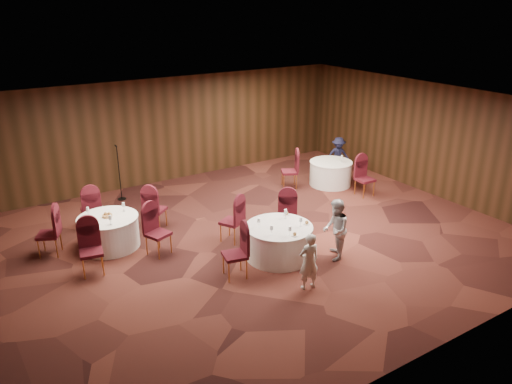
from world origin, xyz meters
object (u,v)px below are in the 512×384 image
table_main (279,241)px  table_right (331,173)px  mic_stand (120,184)px  woman_a (309,261)px  table_left (109,232)px  woman_b (336,230)px  man_c (338,156)px

table_main → table_right: size_ratio=1.15×
table_main → mic_stand: bearing=109.5°
woman_a → table_left: bearing=-48.0°
woman_a → woman_b: bearing=-145.5°
table_left → mic_stand: (1.17, 2.71, 0.09)m
table_right → woman_b: (-2.98, -3.64, 0.31)m
mic_stand → woman_a: size_ratio=1.35×
table_left → woman_a: size_ratio=1.16×
table_left → table_main: bearing=-39.7°
table_right → woman_a: woman_a is taller
table_main → woman_a: (-0.25, -1.37, 0.22)m
mic_stand → woman_b: size_ratio=1.16×
table_right → mic_stand: (-5.84, 2.28, 0.09)m
table_main → woman_b: 1.27m
table_main → woman_b: bearing=-35.1°
table_left → woman_a: 4.76m
table_main → table_right: 4.95m
table_right → woman_a: 6.05m
table_left → mic_stand: 2.95m
table_left → woman_b: woman_b is taller
table_left → table_right: bearing=3.6°
table_left → woman_b: 5.15m
table_left → woman_a: bearing=-54.5°
table_main → mic_stand: 5.53m
table_right → table_left: bearing=-176.4°
table_right → mic_stand: bearing=158.7°
table_left → woman_b: bearing=-38.6°
woman_b → table_left: bearing=-92.5°
woman_a → man_c: size_ratio=0.97×
table_right → man_c: (0.86, 0.66, 0.24)m
mic_stand → man_c: 6.89m
mic_stand → woman_b: (2.85, -5.92, 0.22)m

